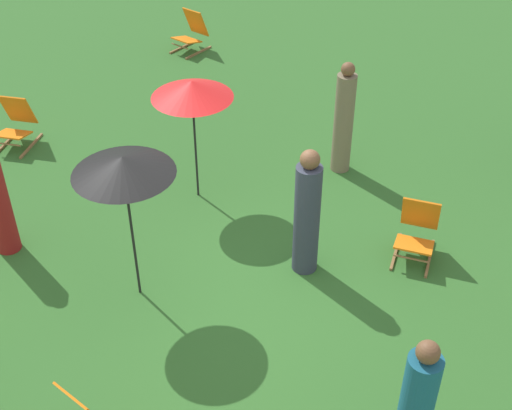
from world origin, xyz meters
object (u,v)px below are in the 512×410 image
person_3 (344,121)px  person_1 (307,215)px  deckchair_3 (417,232)px  umbrella_1 (192,89)px  umbrella_2 (123,166)px  deckchair_6 (16,124)px  deckchair_9 (191,33)px

person_3 → person_1: bearing=-36.3°
deckchair_3 → umbrella_1: bearing=174.5°
umbrella_2 → person_3: umbrella_2 is taller
deckchair_6 → umbrella_1: size_ratio=0.47×
person_1 → person_3: size_ratio=0.99×
deckchair_6 → umbrella_2: umbrella_2 is taller
deckchair_3 → umbrella_1: umbrella_1 is taller
umbrella_1 → person_1: size_ratio=1.05×
umbrella_2 → person_3: bearing=74.8°
deckchair_6 → person_1: (5.37, -0.42, 0.47)m
person_3 → deckchair_3: bearing=1.0°
person_1 → person_3: bearing=-85.7°
deckchair_6 → person_1: bearing=-21.8°
deckchair_9 → umbrella_2: 7.31m
deckchair_6 → person_3: 5.22m
deckchair_6 → person_1: 5.41m
deckchair_3 → person_1: 1.54m
deckchair_3 → umbrella_2: bearing=-149.4°
deckchair_3 → deckchair_9: (-6.10, 3.93, 0.00)m
deckchair_3 → person_1: bearing=-150.8°
person_1 → person_3: person_3 is taller
umbrella_1 → deckchair_9: bearing=124.7°
umbrella_1 → umbrella_2: 2.13m
umbrella_1 → person_3: bearing=47.7°
deckchair_6 → umbrella_1: (3.32, 0.23, 1.35)m
deckchair_9 → person_3: 5.14m
person_3 → deckchair_9: bearing=-169.2°
deckchair_9 → umbrella_2: (3.42, -6.28, 1.49)m
deckchair_9 → person_1: person_1 is taller
deckchair_3 → person_3: bearing=129.8°
umbrella_1 → umbrella_2: bearing=-76.3°
deckchair_6 → person_1: size_ratio=0.49×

